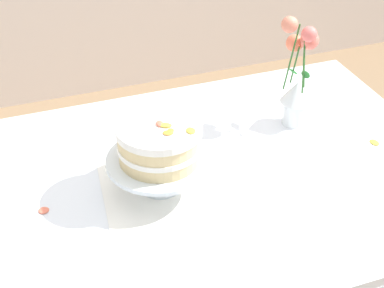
{
  "coord_description": "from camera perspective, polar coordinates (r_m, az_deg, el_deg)",
  "views": [
    {
      "loc": [
        -0.52,
        -1.26,
        1.79
      ],
      "look_at": [
        -0.06,
        -0.0,
        0.86
      ],
      "focal_mm": 56.66,
      "sensor_mm": 36.0,
      "label": 1
    }
  ],
  "objects": [
    {
      "name": "dining_table",
      "position": [
        1.76,
        2.21,
        -5.72
      ],
      "size": [
        1.4,
        1.0,
        0.74
      ],
      "color": "white",
      "rests_on": "ground"
    },
    {
      "name": "linen_napkin",
      "position": [
        1.67,
        -2.95,
        -4.1
      ],
      "size": [
        0.35,
        0.35,
        0.0
      ],
      "primitive_type": "cube",
      "rotation": [
        0.0,
        0.0,
        -0.1
      ],
      "color": "white",
      "rests_on": "dining_table"
    },
    {
      "name": "cake_stand",
      "position": [
        1.62,
        -3.03,
        -1.87
      ],
      "size": [
        0.29,
        0.29,
        0.1
      ],
      "color": "silver",
      "rests_on": "linen_napkin"
    },
    {
      "name": "layer_cake",
      "position": [
        1.58,
        -3.11,
        0.21
      ],
      "size": [
        0.23,
        0.23,
        0.11
      ],
      "color": "beige",
      "rests_on": "cake_stand"
    },
    {
      "name": "flower_vase",
      "position": [
        1.89,
        9.89,
        5.95
      ],
      "size": [
        0.12,
        0.12,
        0.36
      ],
      "color": "silver",
      "rests_on": "dining_table"
    },
    {
      "name": "loose_petal_0",
      "position": [
        1.93,
        16.8,
        0.15
      ],
      "size": [
        0.03,
        0.04,
        0.0
      ],
      "primitive_type": "ellipsoid",
      "rotation": [
        0.0,
        0.0,
        1.62
      ],
      "color": "yellow",
      "rests_on": "dining_table"
    },
    {
      "name": "loose_petal_1",
      "position": [
        1.65,
        -13.81,
        -5.99
      ],
      "size": [
        0.04,
        0.04,
        0.01
      ],
      "primitive_type": "ellipsoid",
      "rotation": [
        0.0,
        0.0,
        5.59
      ],
      "color": "#E56B51",
      "rests_on": "dining_table"
    }
  ]
}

